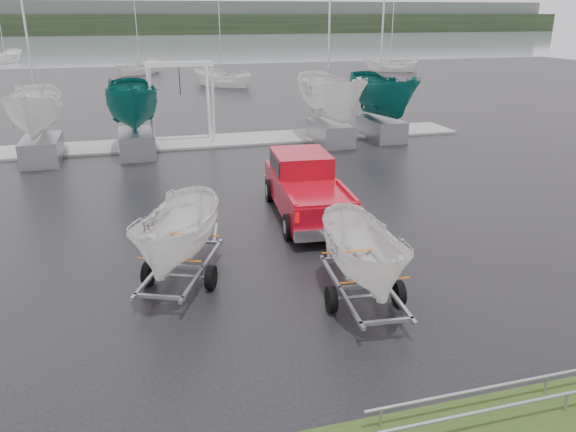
{
  "coord_description": "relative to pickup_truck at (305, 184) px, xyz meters",
  "views": [
    {
      "loc": [
        -2.69,
        -16.03,
        6.4
      ],
      "look_at": [
        1.21,
        -2.26,
        1.2
      ],
      "focal_mm": 35.0,
      "sensor_mm": 36.0,
      "label": 1
    }
  ],
  "objects": [
    {
      "name": "keelboat_1",
      "position": [
        -5.2,
        10.15,
        2.79
      ],
      "size": [
        2.4,
        3.2,
        7.47
      ],
      "color": "gray",
      "rests_on": "ground"
    },
    {
      "name": "mast_rack_2",
      "position": [
        1.26,
        -10.55,
        -0.66
      ],
      "size": [
        7.0,
        0.56,
        0.06
      ],
      "color": "gray",
      "rests_on": "ground"
    },
    {
      "name": "ground_plane",
      "position": [
        -2.74,
        -1.05,
        -1.01
      ],
      "size": [
        120.0,
        120.0,
        0.0
      ],
      "primitive_type": "plane",
      "color": "black",
      "rests_on": "ground"
    },
    {
      "name": "moored_boat_3",
      "position": [
        24.13,
        43.95,
        -1.01
      ],
      "size": [
        3.42,
        3.41,
        11.18
      ],
      "rotation": [
        0.0,
        0.0,
        4.0
      ],
      "color": "silver",
      "rests_on": "ground"
    },
    {
      "name": "moored_boat_4",
      "position": [
        -20.76,
        68.46,
        -1.01
      ],
      "size": [
        3.44,
        3.49,
        11.59
      ],
      "rotation": [
        0.0,
        0.0,
        2.82
      ],
      "color": "silver",
      "rests_on": "ground"
    },
    {
      "name": "trailer_hitched",
      "position": [
        -0.6,
        -6.38,
        1.42
      ],
      "size": [
        1.83,
        3.69,
        4.46
      ],
      "rotation": [
        0.0,
        0.0,
        -0.09
      ],
      "color": "gray",
      "rests_on": "ground"
    },
    {
      "name": "treeline",
      "position": [
        -2.74,
        168.95,
        1.99
      ],
      "size": [
        300.0,
        8.0,
        6.0
      ],
      "primitive_type": "cube",
      "color": "black",
      "rests_on": "ground"
    },
    {
      "name": "pickup_truck",
      "position": [
        0.0,
        0.0,
        0.0
      ],
      "size": [
        2.57,
        5.99,
        1.94
      ],
      "rotation": [
        0.0,
        0.0,
        -0.09
      ],
      "color": "maroon",
      "rests_on": "ground"
    },
    {
      "name": "far_hill",
      "position": [
        -2.74,
        176.95,
        3.99
      ],
      "size": [
        300.0,
        6.0,
        10.0
      ],
      "primitive_type": "cube",
      "color": "#4C5651",
      "rests_on": "ground"
    },
    {
      "name": "lake",
      "position": [
        -2.74,
        98.95,
        -1.02
      ],
      "size": [
        300.0,
        300.0,
        0.0
      ],
      "primitive_type": "plane",
      "color": "gray",
      "rests_on": "ground"
    },
    {
      "name": "boat_hoist",
      "position": [
        -2.84,
        11.95,
        1.66
      ],
      "size": [
        3.3,
        2.18,
        4.12
      ],
      "color": "silver",
      "rests_on": "ground"
    },
    {
      "name": "keelboat_3",
      "position": [
        7.5,
        10.25,
        2.77
      ],
      "size": [
        2.38,
        3.2,
        10.55
      ],
      "color": "gray",
      "rests_on": "ground"
    },
    {
      "name": "trailer_parked",
      "position": [
        -4.52,
        -4.15,
        1.54
      ],
      "size": [
        2.53,
        3.77,
        4.7
      ],
      "rotation": [
        0.0,
        0.0,
        -0.42
      ],
      "color": "gray",
      "rests_on": "ground"
    },
    {
      "name": "keelboat_0",
      "position": [
        -9.37,
        9.95,
        2.55
      ],
      "size": [
        2.25,
        3.2,
        10.42
      ],
      "color": "gray",
      "rests_on": "ground"
    },
    {
      "name": "dock",
      "position": [
        -2.74,
        11.95,
        -0.96
      ],
      "size": [
        30.0,
        3.0,
        0.12
      ],
      "primitive_type": "cube",
      "color": "gray",
      "rests_on": "ground"
    },
    {
      "name": "keelboat_2",
      "position": [
        4.49,
        9.95,
        2.98
      ],
      "size": [
        2.51,
        3.2,
        10.68
      ],
      "color": "gray",
      "rests_on": "ground"
    },
    {
      "name": "moored_boat_2",
      "position": [
        3.05,
        35.24,
        -1.01
      ],
      "size": [
        3.45,
        3.46,
        11.21
      ],
      "rotation": [
        0.0,
        0.0,
        3.87
      ],
      "color": "silver",
      "rests_on": "ground"
    },
    {
      "name": "moored_boat_1",
      "position": [
        -3.79,
        48.83,
        -1.01
      ],
      "size": [
        3.8,
        3.81,
        11.53
      ],
      "rotation": [
        0.0,
        0.0,
        2.39
      ],
      "color": "silver",
      "rests_on": "ground"
    }
  ]
}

